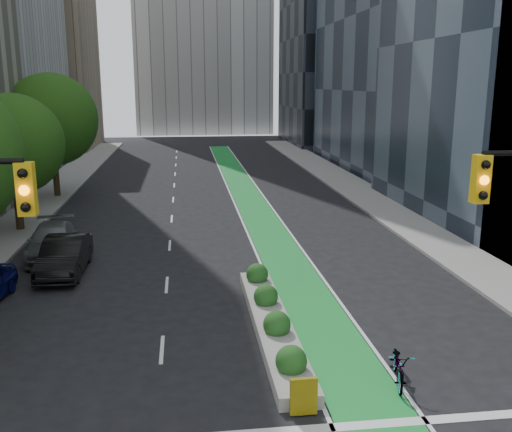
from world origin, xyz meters
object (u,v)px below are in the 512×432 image
object	(u,v)px
bicycle	(398,365)
median_planter	(272,320)
parked_car_left_mid	(65,256)
parked_car_left_far	(52,241)

from	to	relation	value
bicycle	median_planter	bearing A→B (deg)	141.84
bicycle	parked_car_left_mid	size ratio (longest dim) A/B	0.40
bicycle	parked_car_left_far	distance (m)	18.36
bicycle	parked_car_left_far	xyz separation A→B (m)	(-12.29, 13.64, 0.25)
median_planter	bicycle	bearing A→B (deg)	-52.58
parked_car_left_mid	parked_car_left_far	size ratio (longest dim) A/B	0.92
median_planter	parked_car_left_mid	size ratio (longest dim) A/B	2.09
bicycle	parked_car_left_far	size ratio (longest dim) A/B	0.37
median_planter	bicycle	distance (m)	4.94
bicycle	parked_car_left_mid	distance (m)	15.68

